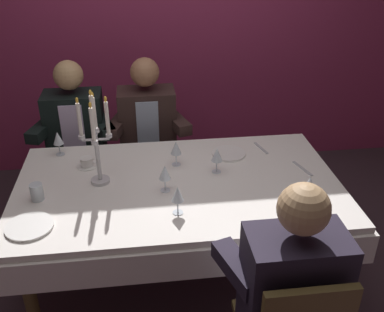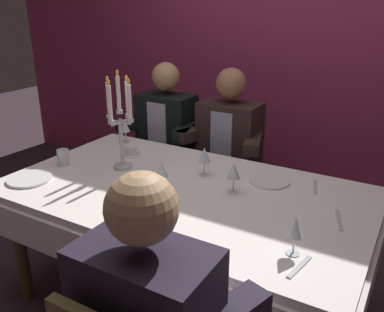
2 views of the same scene
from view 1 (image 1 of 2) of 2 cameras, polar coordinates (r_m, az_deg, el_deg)
The scene contains 20 objects.
ground_plane at distance 3.09m, azimuth -1.57°, elevation -15.13°, with size 12.00×12.00×0.00m, color #3B2B33.
back_wall at distance 3.96m, azimuth -4.34°, elevation 17.14°, with size 6.00×0.12×2.70m, color #932C54.
dining_table at distance 2.69m, azimuth -1.74°, elevation -5.54°, with size 1.94×1.14×0.74m.
candelabra at distance 2.56m, azimuth -12.19°, elevation 1.91°, with size 0.19×0.19×0.57m.
dinner_plate_0 at distance 2.94m, azimuth 4.72°, elevation 0.32°, with size 0.22×0.22×0.01m, color white.
dinner_plate_1 at distance 2.42m, azimuth -20.07°, elevation -8.46°, with size 0.24×0.24×0.01m, color white.
wine_glass_0 at distance 2.31m, azimuth -1.86°, elevation -4.97°, with size 0.07×0.07×0.16m.
wine_glass_1 at distance 2.47m, azimuth 14.78°, elevation -3.54°, with size 0.07×0.07×0.16m.
wine_glass_2 at distance 2.50m, azimuth -3.50°, elevation -2.22°, with size 0.07×0.07×0.16m.
wine_glass_3 at distance 2.68m, azimuth 3.21°, elevation 0.07°, with size 0.07×0.07×0.16m.
wine_glass_4 at distance 3.00m, azimuth -16.78°, elevation 2.15°, with size 0.07×0.07×0.16m.
wine_glass_5 at distance 2.76m, azimuth -2.06°, elevation 0.97°, with size 0.07×0.07×0.16m.
water_tumbler_0 at distance 2.60m, azimuth -19.23°, elevation -4.38°, with size 0.07×0.07×0.10m, color silver.
coffee_cup_0 at distance 2.85m, azimuth -13.28°, elevation -0.84°, with size 0.13×0.12×0.06m.
fork_0 at distance 3.04m, azimuth 8.82°, elevation 1.01°, with size 0.17×0.02×0.01m, color #B7B7BC.
fork_1 at distance 2.49m, azimuth 16.10°, elevation -6.57°, with size 0.17×0.02×0.01m, color #B7B7BC.
knife_2 at distance 2.85m, azimuth 13.95°, elevation -1.56°, with size 0.19×0.02×0.01m, color #B7B7BC.
seated_diner_0 at distance 3.44m, azimuth -14.68°, elevation 3.67°, with size 0.63×0.48×1.24m.
seated_diner_1 at distance 3.41m, azimuth -5.73°, elevation 4.24°, with size 0.63×0.48×1.24m.
seated_diner_2 at distance 2.03m, azimuth 12.78°, elevation -15.97°, with size 0.63×0.48×1.24m.
Camera 1 is at (-0.19, -2.22, 2.13)m, focal length 41.71 mm.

